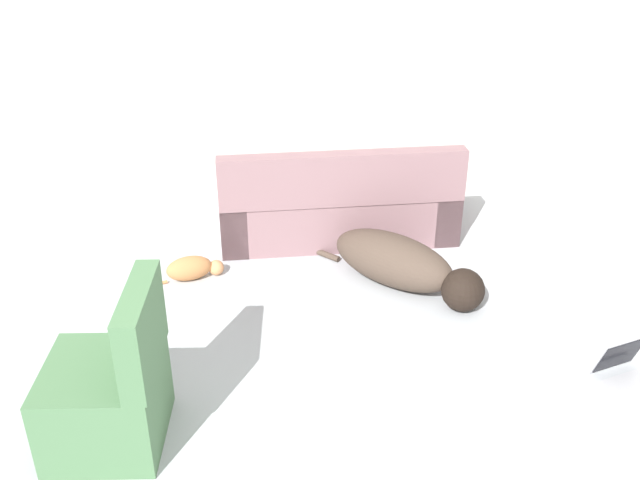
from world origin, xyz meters
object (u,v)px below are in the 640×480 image
couch (337,203)px  laptop_open (626,368)px  cat (193,268)px  dog (403,264)px  side_chair (111,391)px

couch → laptop_open: 2.47m
cat → couch: bearing=13.7°
dog → side_chair: 2.21m
couch → dog: size_ratio=1.62×
cat → laptop_open: bearing=-43.6°
couch → dog: 0.93m
cat → side_chair: bearing=-115.5°
couch → laptop_open: (1.45, -1.99, -0.18)m
laptop_open → dog: bearing=115.9°
dog → cat: dog is taller
couch → side_chair: bearing=56.0°
laptop_open → side_chair: side_chair is taller
cat → laptop_open: (2.56, -1.37, -0.00)m
cat → dog: bearing=-24.5°
couch → cat: 1.28m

